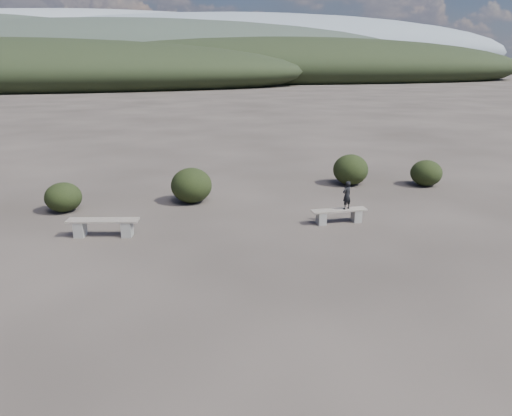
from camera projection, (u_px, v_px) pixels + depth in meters
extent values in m
plane|color=#312A26|center=(287.00, 309.00, 10.07)|extent=(1200.00, 1200.00, 0.00)
cube|color=gray|center=(80.00, 229.00, 14.15)|extent=(0.36, 0.44, 0.45)
cube|color=gray|center=(127.00, 229.00, 14.17)|extent=(0.36, 0.44, 0.45)
cube|color=gray|center=(103.00, 220.00, 14.09)|extent=(2.05, 0.84, 0.06)
cube|color=gray|center=(321.00, 218.00, 15.21)|extent=(0.24, 0.34, 0.38)
cube|color=gray|center=(356.00, 216.00, 15.45)|extent=(0.24, 0.34, 0.38)
cube|color=gray|center=(339.00, 210.00, 15.27)|extent=(1.73, 0.36, 0.05)
imported|color=black|center=(347.00, 195.00, 15.19)|extent=(0.38, 0.32, 0.88)
ellipsoid|color=black|center=(63.00, 197.00, 16.42)|extent=(1.19, 1.19, 0.98)
ellipsoid|color=black|center=(191.00, 185.00, 17.44)|extent=(1.43, 1.43, 1.23)
ellipsoid|color=black|center=(351.00, 170.00, 19.96)|extent=(1.40, 1.40, 1.22)
ellipsoid|color=black|center=(426.00, 173.00, 19.81)|extent=(1.24, 1.24, 1.03)
ellipsoid|color=black|center=(6.00, 73.00, 87.88)|extent=(110.00, 40.00, 12.00)
ellipsoid|color=black|center=(296.00, 68.00, 119.50)|extent=(120.00, 44.00, 14.00)
ellipsoid|color=#2A332A|center=(143.00, 58.00, 157.92)|extent=(190.00, 64.00, 24.00)
ellipsoid|color=gray|center=(257.00, 52.00, 302.60)|extent=(340.00, 110.00, 44.00)
ellipsoid|color=gray|center=(97.00, 50.00, 373.41)|extent=(460.00, 140.00, 56.00)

